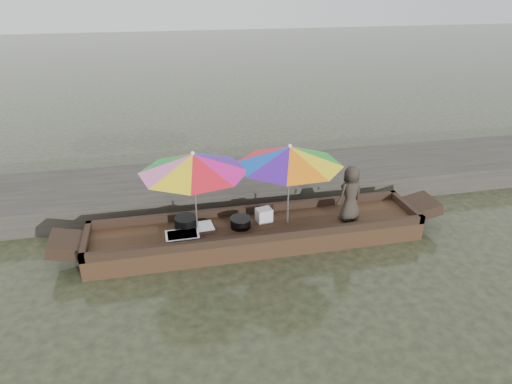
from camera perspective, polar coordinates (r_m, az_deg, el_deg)
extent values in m
plane|color=black|center=(8.63, 0.15, -6.30)|extent=(80.00, 80.00, 0.00)
cube|color=#2D2B26|center=(10.43, -2.51, 1.03)|extent=(22.00, 2.20, 0.50)
cube|color=black|center=(8.54, 0.15, -5.30)|extent=(6.13, 1.20, 0.35)
cylinder|color=black|center=(8.42, -8.72, -3.84)|extent=(0.43, 0.43, 0.22)
cube|color=silver|center=(8.14, -9.19, -5.51)|extent=(0.58, 0.41, 0.09)
cube|color=silver|center=(8.39, -7.34, -4.53)|extent=(0.61, 0.45, 0.06)
cylinder|color=black|center=(8.38, -1.95, -3.88)|extent=(0.37, 0.37, 0.17)
cube|color=silver|center=(8.56, 0.99, -2.91)|extent=(0.32, 0.27, 0.26)
imported|color=#2F2922|center=(8.62, 11.72, -0.20)|extent=(0.62, 0.50, 1.08)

